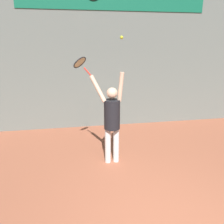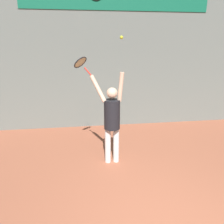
# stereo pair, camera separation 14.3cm
# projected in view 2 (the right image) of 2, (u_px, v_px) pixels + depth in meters

# --- Properties ---
(back_wall) EXTENTS (18.00, 0.10, 5.00)m
(back_wall) POSITION_uv_depth(u_px,v_px,m) (117.00, 47.00, 6.60)
(back_wall) COLOR slate
(back_wall) RESTS_ON ground_plane
(tennis_player) EXTENTS (0.73, 0.44, 2.03)m
(tennis_player) POSITION_uv_depth(u_px,v_px,m) (112.00, 117.00, 4.69)
(tennis_player) COLOR white
(tennis_player) RESTS_ON ground_plane
(tennis_racket) EXTENTS (0.43, 0.40, 0.40)m
(tennis_racket) POSITION_uv_depth(u_px,v_px,m) (81.00, 63.00, 4.63)
(tennis_racket) COLOR red
(tennis_ball) EXTENTS (0.07, 0.07, 0.07)m
(tennis_ball) POSITION_uv_depth(u_px,v_px,m) (122.00, 37.00, 4.13)
(tennis_ball) COLOR #CCDB2D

